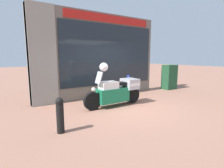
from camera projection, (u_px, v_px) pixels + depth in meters
ground_plane at (127, 106)px, 6.37m from camera, size 60.00×60.00×0.00m
shop_building at (91, 56)px, 7.50m from camera, size 5.84×0.55×3.63m
window_display at (107, 85)px, 8.19m from camera, size 4.44×0.30×2.08m
paramedic_motorcycle at (117, 91)px, 6.37m from camera, size 2.35×0.63×1.29m
utility_cabinet at (169, 77)px, 9.67m from camera, size 0.75×0.51×1.34m
white_helmet at (104, 67)px, 5.93m from camera, size 0.29×0.29×0.29m
street_bollard at (60, 115)px, 4.09m from camera, size 0.19×0.19×0.86m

